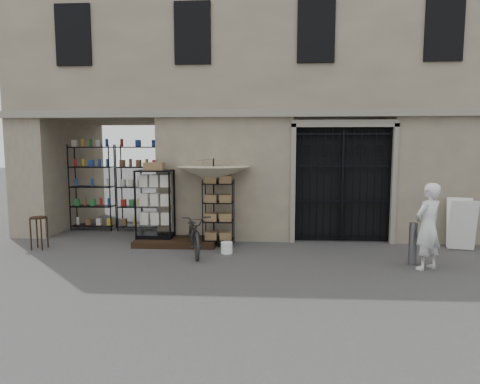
# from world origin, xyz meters

# --- Properties ---
(ground) EXTENTS (80.00, 80.00, 0.00)m
(ground) POSITION_xyz_m (0.00, 0.00, 0.00)
(ground) COLOR black
(ground) RESTS_ON ground
(main_building) EXTENTS (14.00, 4.00, 9.00)m
(main_building) POSITION_xyz_m (0.00, 4.00, 4.50)
(main_building) COLOR gray
(main_building) RESTS_ON ground
(shop_recess) EXTENTS (3.00, 1.70, 3.00)m
(shop_recess) POSITION_xyz_m (-4.50, 2.80, 1.50)
(shop_recess) COLOR black
(shop_recess) RESTS_ON ground
(shop_shelving) EXTENTS (2.70, 0.50, 2.50)m
(shop_shelving) POSITION_xyz_m (-4.55, 3.30, 1.25)
(shop_shelving) COLOR black
(shop_shelving) RESTS_ON ground
(iron_gate) EXTENTS (2.50, 0.21, 3.00)m
(iron_gate) POSITION_xyz_m (1.75, 2.28, 1.50)
(iron_gate) COLOR black
(iron_gate) RESTS_ON ground
(step_platform) EXTENTS (2.00, 0.90, 0.15)m
(step_platform) POSITION_xyz_m (-2.40, 1.55, 0.07)
(step_platform) COLOR black
(step_platform) RESTS_ON ground
(display_cabinet) EXTENTS (0.88, 0.57, 1.85)m
(display_cabinet) POSITION_xyz_m (-2.95, 1.68, 0.91)
(display_cabinet) COLOR black
(display_cabinet) RESTS_ON step_platform
(wire_rack) EXTENTS (0.76, 0.58, 1.64)m
(wire_rack) POSITION_xyz_m (-1.33, 1.55, 0.80)
(wire_rack) COLOR black
(wire_rack) RESTS_ON ground
(market_umbrella) EXTENTS (1.99, 2.01, 2.58)m
(market_umbrella) POSITION_xyz_m (-1.47, 1.70, 1.85)
(market_umbrella) COLOR black
(market_umbrella) RESTS_ON ground
(white_bucket) EXTENTS (0.28, 0.28, 0.26)m
(white_bucket) POSITION_xyz_m (-1.07, 0.82, 0.13)
(white_bucket) COLOR white
(white_bucket) RESTS_ON ground
(bicycle) EXTENTS (0.86, 1.07, 1.78)m
(bicycle) POSITION_xyz_m (-1.80, 0.76, 0.00)
(bicycle) COLOR black
(bicycle) RESTS_ON ground
(wooden_stool) EXTENTS (0.48, 0.48, 0.78)m
(wooden_stool) POSITION_xyz_m (-5.56, 0.95, 0.41)
(wooden_stool) COLOR black
(wooden_stool) RESTS_ON ground
(steel_bollard) EXTENTS (0.20, 0.20, 0.88)m
(steel_bollard) POSITION_xyz_m (2.83, 0.15, 0.44)
(steel_bollard) COLOR slate
(steel_bollard) RESTS_ON ground
(shopkeeper) EXTENTS (1.43, 1.80, 0.41)m
(shopkeeper) POSITION_xyz_m (2.99, -0.15, 0.00)
(shopkeeper) COLOR silver
(shopkeeper) RESTS_ON ground
(easel_sign) EXTENTS (0.70, 0.77, 1.19)m
(easel_sign) POSITION_xyz_m (4.43, 1.50, 0.61)
(easel_sign) COLOR silver
(easel_sign) RESTS_ON ground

